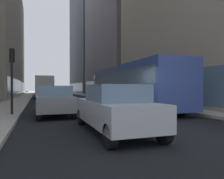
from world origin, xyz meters
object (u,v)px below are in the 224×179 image
Objects in this scene: car_grey_wagon at (54,101)px; box_truck at (44,87)px; car_blue_hatchback at (42,91)px; dalmatian_dog at (123,107)px; traffic_light_near at (12,70)px; transit_bus at (131,84)px; car_silver_sedan at (115,108)px.

box_truck is at bearing 90.00° from car_grey_wagon.
car_blue_hatchback is at bearing 90.00° from box_truck.
car_grey_wagon is at bearing -90.00° from car_blue_hatchback.
box_truck reaches higher than car_grey_wagon.
dalmatian_dog is (3.43, -39.69, -0.31)m from car_blue_hatchback.
box_truck is at bearing 83.73° from traffic_light_near.
traffic_light_near reaches higher than transit_bus.
traffic_light_near is (-5.53, 1.63, 1.92)m from dalmatian_dog.
car_silver_sedan reaches higher than dalmatian_dog.
box_truck is at bearing -90.00° from car_blue_hatchback.
dalmatian_dog is 0.28× the size of traffic_light_near.
traffic_light_near is at bearing -96.27° from box_truck.
transit_bus is 8.51m from car_silver_sedan.
transit_bus is 1.54× the size of box_truck.
dalmatian_dog is at bearing -80.63° from box_truck.
transit_bus is 8.00m from traffic_light_near.
box_truck reaches higher than dalmatian_dog.
car_grey_wagon is (-5.60, -2.30, -0.96)m from transit_bus.
car_silver_sedan is at bearing -115.91° from dalmatian_dog.
car_grey_wagon is at bearing 107.26° from car_silver_sedan.
car_silver_sedan is 4.70× the size of dalmatian_dog.
transit_bus is at bearing 59.48° from dalmatian_dog.
car_blue_hatchback and car_silver_sedan have the same top height.
traffic_light_near reaches higher than car_blue_hatchback.
car_silver_sedan is 4.19m from dalmatian_dog.
box_truck is 19.25m from traffic_light_near.
transit_bus reaches higher than dalmatian_dog.
transit_bus and box_truck have the same top height.
dalmatian_dog is 6.07m from traffic_light_near.
car_blue_hatchback is 43.48m from car_silver_sedan.
car_blue_hatchback is 0.90× the size of car_silver_sedan.
dalmatian_dog is at bearing -16.39° from traffic_light_near.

